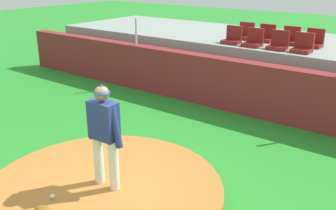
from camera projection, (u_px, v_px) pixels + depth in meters
ground_plane at (104, 198)px, 6.28m from camera, size 60.00×60.00×0.00m
pitchers_mound at (104, 192)px, 6.23m from camera, size 3.95×3.95×0.24m
pitcher at (104, 129)px, 5.86m from camera, size 0.72×0.27×1.74m
baseball at (53, 196)px, 5.83m from camera, size 0.07×0.07×0.07m
brick_barrier at (244, 87)px, 9.81m from camera, size 17.30×0.40×1.38m
fence_post_left at (136, 32)px, 11.54m from camera, size 0.06×0.06×0.82m
bleacher_platform at (283, 64)px, 11.82m from camera, size 15.96×4.11×1.55m
stadium_chair_0 at (232, 38)px, 10.96m from camera, size 0.48×0.44×0.50m
stadium_chair_1 at (254, 41)px, 10.54m from camera, size 0.48×0.44×0.50m
stadium_chair_2 at (278, 43)px, 10.14m from camera, size 0.48×0.44×0.50m
stadium_chair_3 at (303, 46)px, 9.77m from camera, size 0.48×0.44×0.50m
stadium_chair_4 at (245, 34)px, 11.65m from camera, size 0.48×0.44×0.50m
stadium_chair_5 at (266, 36)px, 11.25m from camera, size 0.48×0.44×0.50m
stadium_chair_6 at (290, 39)px, 10.83m from camera, size 0.48×0.44×0.50m
stadium_chair_7 at (314, 41)px, 10.44m from camera, size 0.48×0.44×0.50m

